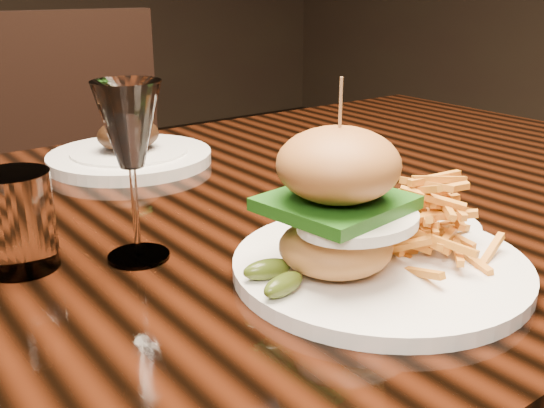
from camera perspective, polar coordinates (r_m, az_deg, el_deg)
dining_table at (r=0.83m, az=-3.89°, el=-5.43°), size 1.60×0.90×0.75m
burger_plate at (r=0.61m, az=9.63°, el=-1.84°), size 0.29×0.29×0.19m
side_saucer at (r=0.75m, az=12.85°, el=-1.98°), size 0.14×0.14×0.02m
ramekin at (r=0.90m, az=5.04°, el=3.05°), size 0.09×0.09×0.04m
wine_glass at (r=0.63m, az=-12.67°, el=6.38°), size 0.07×0.07×0.18m
water_tumbler at (r=0.67m, az=-21.90°, el=-1.45°), size 0.07×0.07×0.10m
far_dish at (r=1.02m, az=-12.63°, el=4.46°), size 0.25×0.25×0.08m
chair_far at (r=1.69m, az=-16.12°, el=2.12°), size 0.50×0.51×0.95m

